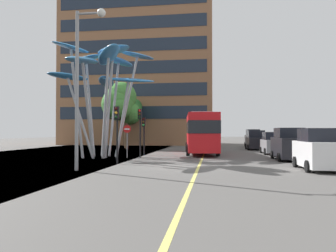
% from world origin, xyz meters
% --- Properties ---
extents(ground, '(120.00, 240.00, 0.10)m').
position_xyz_m(ground, '(-0.73, 0.00, -0.05)').
color(ground, '#54514F').
extents(red_bus, '(3.41, 9.89, 3.77)m').
position_xyz_m(red_bus, '(1.03, 10.77, 2.06)').
color(red_bus, red).
rests_on(red_bus, ground).
extents(leaf_sculpture, '(8.71, 10.39, 8.94)m').
position_xyz_m(leaf_sculpture, '(-6.48, 5.94, 6.93)').
color(leaf_sculpture, '#9EA0A5').
rests_on(leaf_sculpture, ground).
extents(traffic_light_kerb_near, '(0.28, 0.42, 3.58)m').
position_xyz_m(traffic_light_kerb_near, '(-3.82, 0.74, 2.59)').
color(traffic_light_kerb_near, black).
rests_on(traffic_light_kerb_near, ground).
extents(traffic_light_kerb_far, '(0.28, 0.42, 3.77)m').
position_xyz_m(traffic_light_kerb_far, '(-3.46, 5.57, 2.73)').
color(traffic_light_kerb_far, black).
rests_on(traffic_light_kerb_far, ground).
extents(traffic_light_island_mid, '(0.28, 0.42, 3.25)m').
position_xyz_m(traffic_light_island_mid, '(-3.78, 8.41, 2.36)').
color(traffic_light_island_mid, black).
rests_on(traffic_light_island_mid, ground).
extents(car_parked_near, '(1.95, 3.90, 2.18)m').
position_xyz_m(car_parked_near, '(7.61, -0.85, 1.03)').
color(car_parked_near, silver).
rests_on(car_parked_near, ground).
extents(car_parked_mid, '(1.99, 4.20, 2.28)m').
position_xyz_m(car_parked_mid, '(7.43, 5.03, 1.07)').
color(car_parked_mid, black).
rests_on(car_parked_mid, ground).
extents(car_parked_far, '(1.92, 4.04, 1.99)m').
position_xyz_m(car_parked_far, '(7.46, 11.39, 0.93)').
color(car_parked_far, gray).
rests_on(car_parked_far, ground).
extents(car_side_street, '(2.07, 4.15, 2.17)m').
position_xyz_m(car_side_street, '(6.88, 18.70, 1.01)').
color(car_side_street, black).
rests_on(car_side_street, ground).
extents(car_far_side, '(1.92, 4.36, 2.34)m').
position_xyz_m(car_far_side, '(7.33, 25.25, 1.09)').
color(car_far_side, gray).
rests_on(car_far_side, ground).
extents(street_lamp, '(1.62, 0.44, 8.35)m').
position_xyz_m(street_lamp, '(-4.52, -2.85, 5.26)').
color(street_lamp, gray).
rests_on(street_lamp, ground).
extents(tree_pavement_near, '(4.68, 4.46, 8.10)m').
position_xyz_m(tree_pavement_near, '(-8.94, 19.08, 5.41)').
color(tree_pavement_near, brown).
rests_on(tree_pavement_near, ground).
extents(tree_pavement_far, '(4.28, 4.63, 7.42)m').
position_xyz_m(tree_pavement_far, '(-10.02, 26.45, 5.42)').
color(tree_pavement_far, brown).
rests_on(tree_pavement_far, ground).
extents(no_entry_sign, '(0.60, 0.12, 2.52)m').
position_xyz_m(no_entry_sign, '(-4.44, 5.44, 1.68)').
color(no_entry_sign, gray).
rests_on(no_entry_sign, ground).
extents(backdrop_building, '(23.81, 12.10, 26.86)m').
position_xyz_m(backdrop_building, '(-9.93, 33.78, 13.44)').
color(backdrop_building, '#8E6042').
rests_on(backdrop_building, ground).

